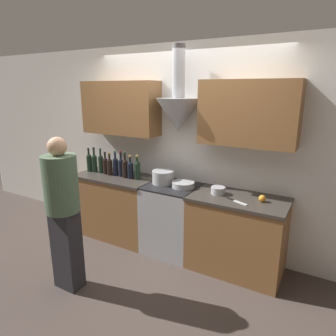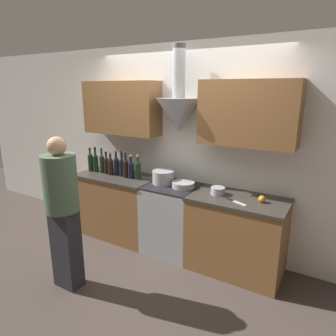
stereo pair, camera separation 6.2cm
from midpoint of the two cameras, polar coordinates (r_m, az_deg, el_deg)
ground_plane at (r=3.85m, az=-1.40°, el=-17.40°), size 12.00×12.00×0.00m
wall_back at (r=3.83m, az=3.20°, el=5.95°), size 8.40×0.55×2.60m
counter_left at (r=4.36m, az=-8.97°, el=-6.98°), size 1.15×0.62×0.89m
counter_right at (r=3.59m, az=13.34°, el=-12.23°), size 1.07×0.62×0.89m
stove_range at (r=3.89m, az=1.25°, el=-9.53°), size 0.64×0.60×0.89m
wine_bottle_0 at (r=4.48m, az=-14.17°, el=1.25°), size 0.07×0.07×0.34m
wine_bottle_1 at (r=4.44m, az=-13.22°, el=1.14°), size 0.08×0.08×0.36m
wine_bottle_2 at (r=4.37m, az=-12.07°, el=1.01°), size 0.07×0.07×0.35m
wine_bottle_3 at (r=4.30m, az=-11.24°, el=0.64°), size 0.07×0.07×0.31m
wine_bottle_4 at (r=4.23m, az=-10.46°, el=0.46°), size 0.08×0.08×0.32m
wine_bottle_5 at (r=4.19m, az=-9.40°, el=0.50°), size 0.07×0.07×0.34m
wine_bottle_6 at (r=4.14m, az=-8.37°, el=0.36°), size 0.07×0.07×0.35m
wine_bottle_7 at (r=4.07m, az=-7.62°, el=0.14°), size 0.08×0.08×0.35m
wine_bottle_8 at (r=4.02m, az=-6.63°, el=-0.17°), size 0.08×0.08×0.32m
wine_bottle_9 at (r=3.97m, az=-5.33°, el=-0.23°), size 0.08×0.08×0.32m
stock_pot at (r=3.79m, az=-0.44°, el=-1.74°), size 0.27×0.27×0.17m
mixing_bowl at (r=3.66m, az=3.39°, el=-3.16°), size 0.28×0.28×0.07m
orange_fruit at (r=3.34m, az=17.97°, el=-5.65°), size 0.07×0.07×0.07m
saucepan at (r=3.47m, az=9.98°, el=-4.28°), size 0.16×0.16×0.08m
chefs_knife at (r=3.28m, az=13.39°, el=-6.30°), size 0.26×0.13×0.01m
person_foreground_left at (r=3.22m, az=-18.91°, el=-7.18°), size 0.34×0.34×1.62m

